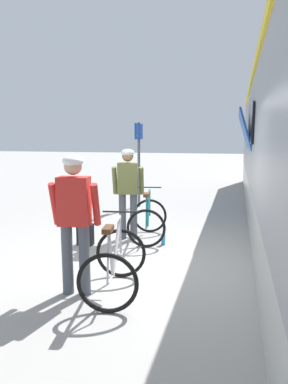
# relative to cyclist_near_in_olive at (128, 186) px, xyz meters

# --- Properties ---
(ground_plane) EXTENTS (80.00, 80.00, 0.00)m
(ground_plane) POSITION_rel_cyclist_near_in_olive_xyz_m (0.76, -1.19, -1.05)
(ground_plane) COLOR #A09E99
(cyclist_near_in_olive) EXTENTS (0.65, 0.39, 1.76)m
(cyclist_near_in_olive) POSITION_rel_cyclist_near_in_olive_xyz_m (0.00, 0.00, 0.00)
(cyclist_near_in_olive) COLOR #4C515B
(cyclist_near_in_olive) RESTS_ON ground
(cyclist_far_in_red) EXTENTS (0.65, 0.38, 1.76)m
(cyclist_far_in_red) POSITION_rel_cyclist_near_in_olive_xyz_m (0.10, -2.47, 0.00)
(cyclist_far_in_red) COLOR #4C515B
(cyclist_far_in_red) RESTS_ON ground
(bicycle_near_teal) EXTENTS (0.89, 1.18, 0.99)m
(bicycle_near_teal) POSITION_rel_cyclist_near_in_olive_xyz_m (0.39, 0.05, -0.65)
(bicycle_near_teal) COLOR black
(bicycle_near_teal) RESTS_ON ground
(bicycle_far_silver) EXTENTS (0.89, 1.18, 0.99)m
(bicycle_far_silver) POSITION_rel_cyclist_near_in_olive_xyz_m (0.57, -2.35, -0.65)
(bicycle_far_silver) COLOR black
(bicycle_far_silver) RESTS_ON ground
(backpack_on_platform) EXTENTS (0.29, 0.19, 0.40)m
(backpack_on_platform) POSITION_rel_cyclist_near_in_olive_xyz_m (-0.65, -0.58, -0.85)
(backpack_on_platform) COLOR black
(backpack_on_platform) RESTS_ON ground
(water_bottle_near_the_bikes) EXTENTS (0.08, 0.08, 0.21)m
(water_bottle_near_the_bikes) POSITION_rel_cyclist_near_in_olive_xyz_m (0.75, -0.20, -0.95)
(water_bottle_near_the_bikes) COLOR #338CCC
(water_bottle_near_the_bikes) RESTS_ON ground
(platform_sign_post) EXTENTS (0.08, 0.70, 2.40)m
(platform_sign_post) POSITION_rel_cyclist_near_in_olive_xyz_m (-0.69, 3.17, 0.57)
(platform_sign_post) COLOR #595B60
(platform_sign_post) RESTS_ON ground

